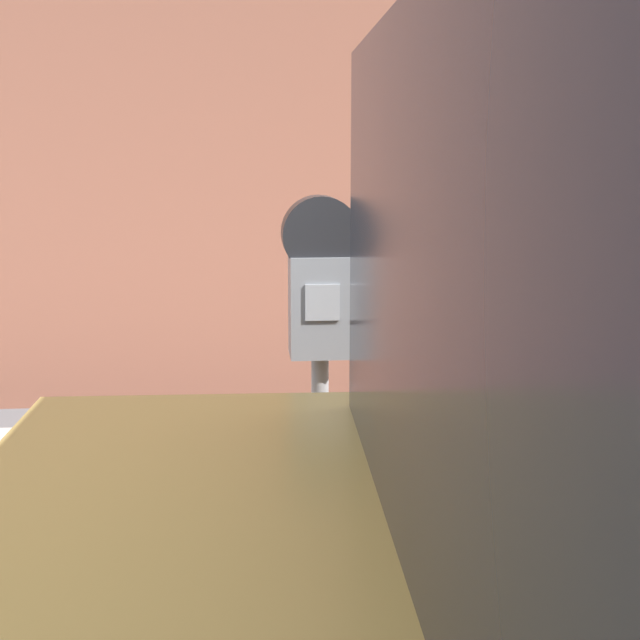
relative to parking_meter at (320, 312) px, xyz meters
name	(u,v)px	position (x,y,z in m)	size (l,w,h in m)	color
sidewalk	(316,530)	(0.07, 0.95, -1.12)	(24.00, 2.80, 0.12)	#BCB7AD
parking_meter	(320,312)	(0.00, 0.00, 0.00)	(0.23, 0.15, 1.40)	gray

